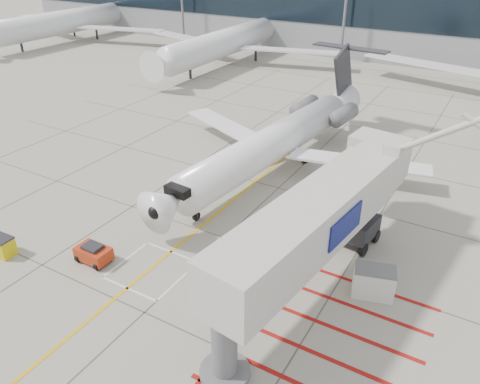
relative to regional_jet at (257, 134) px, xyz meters
The scene contains 11 objects.
ground_plane 12.98m from the regional_jet, 80.17° to the right, with size 260.00×260.00×0.00m, color #9D9687.
regional_jet is the anchor object (origin of this frame).
jet_bridge 13.72m from the regional_jet, 50.38° to the right, with size 9.46×19.97×7.99m, color beige, non-canonical shape.
pushback_tug 15.05m from the regional_jet, 103.53° to the right, with size 2.10×1.31×1.22m, color #B02D11, non-canonical shape.
spill_bin 19.10m from the regional_jet, 117.99° to the right, with size 1.46×0.97×1.27m, color #CDB80B, non-canonical shape.
baggage_cart 10.37m from the regional_jet, 54.45° to the right, with size 1.67×1.06×1.06m, color #55555A, non-canonical shape.
ground_power_unit 15.17m from the regional_jet, 35.73° to the right, with size 2.19×1.28×1.73m, color silver, non-canonical shape.
cone_nose 7.89m from the regional_jet, 106.25° to the right, with size 0.36×0.36×0.50m, color #FF4A0D.
cone_side 8.99m from the regional_jet, 59.88° to the right, with size 0.35×0.35×0.48m, color #FF640D.
bg_aircraft_a 66.22m from the regional_jet, 149.23° to the left, with size 36.64×40.71×12.21m, color silver, non-canonical shape.
bg_aircraft_b 40.67m from the regional_jet, 123.55° to the left, with size 34.63×38.47×11.54m, color silver, non-canonical shape.
Camera 1 is at (13.69, -17.41, 17.49)m, focal length 35.00 mm.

